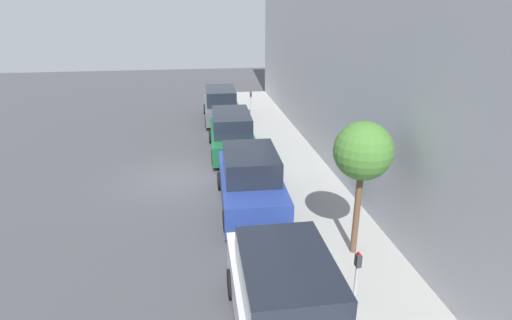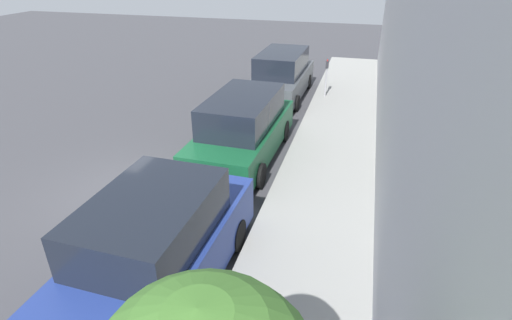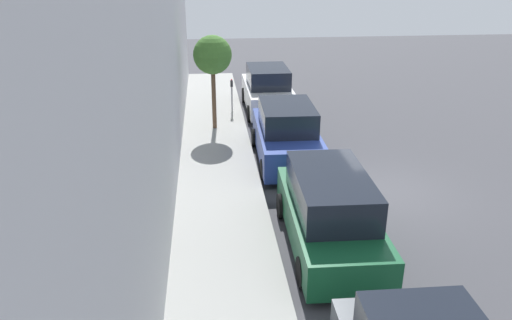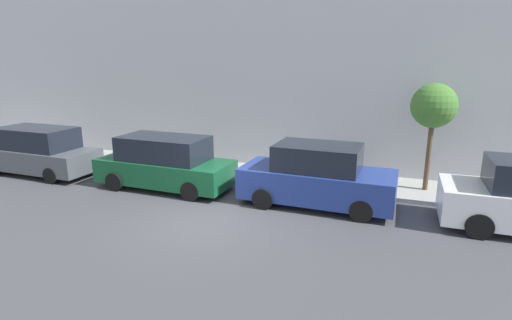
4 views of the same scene
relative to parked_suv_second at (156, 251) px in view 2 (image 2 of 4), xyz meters
name	(u,v)px [view 2 (image 2 of 4)]	position (x,y,z in m)	size (l,w,h in m)	color
ground_plane	(127,193)	(-2.40, 2.76, -0.93)	(60.00, 60.00, 0.00)	#424247
sidewalk	(315,221)	(2.37, 2.76, -0.86)	(2.53, 32.00, 0.15)	#9E9E99
parked_suv_second	(156,251)	(0.00, 0.00, 0.00)	(2.08, 4.85, 1.98)	navy
parked_minivan_third	(243,129)	(-0.15, 5.49, -0.01)	(2.02, 4.94, 1.90)	#14512D
parked_minivan_fourth	(282,76)	(-0.27, 11.33, -0.01)	(2.02, 4.93, 1.90)	#4C5156
parking_meter_far	(326,74)	(1.55, 11.47, 0.14)	(0.11, 0.15, 1.51)	#ADADB2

